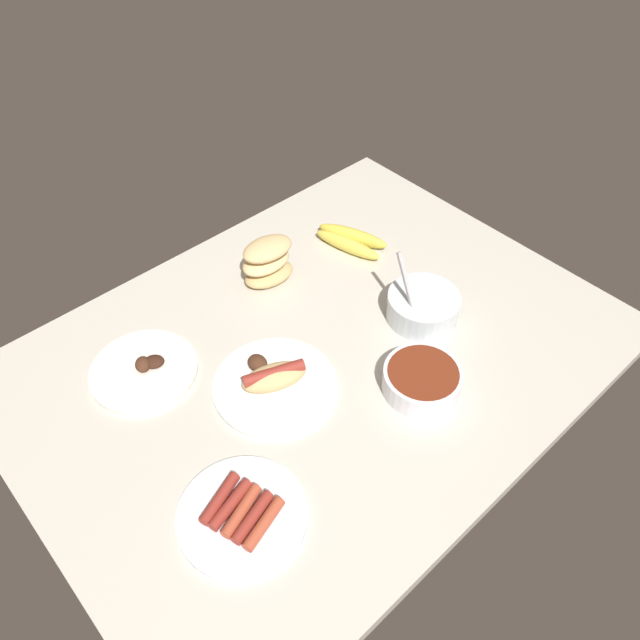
% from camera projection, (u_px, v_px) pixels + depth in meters
% --- Properties ---
extents(ground_plane, '(1.20, 0.90, 0.03)m').
position_uv_depth(ground_plane, '(317.00, 356.00, 1.31)').
color(ground_plane, beige).
extents(bread_stack, '(0.13, 0.09, 0.11)m').
position_uv_depth(bread_stack, '(267.00, 261.00, 1.41)').
color(bread_stack, tan).
rests_on(bread_stack, ground_plane).
extents(bowl_coleslaw, '(0.16, 0.16, 0.16)m').
position_uv_depth(bowl_coleslaw, '(423.00, 305.00, 1.34)').
color(bowl_coleslaw, silver).
rests_on(bowl_coleslaw, ground_plane).
extents(bowl_chili, '(0.15, 0.15, 0.05)m').
position_uv_depth(bowl_chili, '(422.00, 379.00, 1.21)').
color(bowl_chili, white).
rests_on(bowl_chili, ground_plane).
extents(plate_hotdog_assembled, '(0.24, 0.24, 0.06)m').
position_uv_depth(plate_hotdog_assembled, '(274.00, 381.00, 1.22)').
color(plate_hotdog_assembled, white).
rests_on(plate_hotdog_assembled, ground_plane).
extents(plate_grilled_meat, '(0.21, 0.21, 0.04)m').
position_uv_depth(plate_grilled_meat, '(144.00, 370.00, 1.25)').
color(plate_grilled_meat, white).
rests_on(plate_grilled_meat, ground_plane).
extents(plate_sausages, '(0.22, 0.22, 0.03)m').
position_uv_depth(plate_sausages, '(242.00, 514.00, 1.04)').
color(plate_sausages, white).
rests_on(plate_sausages, ground_plane).
extents(banana_bunch, '(0.12, 0.19, 0.04)m').
position_uv_depth(banana_bunch, '(350.00, 240.00, 1.52)').
color(banana_bunch, gold).
rests_on(banana_bunch, ground_plane).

